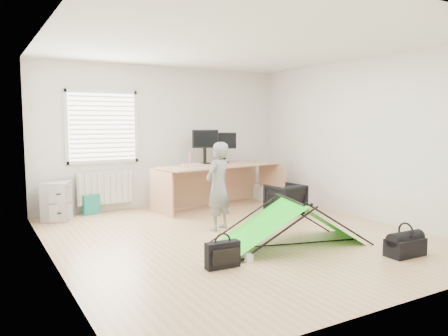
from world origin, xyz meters
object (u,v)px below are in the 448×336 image
storage_crate (266,191)px  laptop_bag (223,255)px  monitor_right (224,152)px  duffel_bag (405,247)px  person (218,186)px  filing_cabinet (58,201)px  kite (290,222)px  monitor_left (205,151)px  desk (221,186)px  thermos (190,158)px  office_chair (285,199)px

storage_crate → laptop_bag: 4.61m
monitor_right → duffel_bag: 4.19m
person → laptop_bag: bearing=37.0°
filing_cabinet → monitor_right: 3.22m
duffel_bag → kite: bearing=132.6°
monitor_left → filing_cabinet: bearing=-160.6°
filing_cabinet → monitor_right: (3.14, -0.17, 0.73)m
monitor_left → duffel_bag: 4.24m
monitor_right → person: (-1.14, -1.79, -0.38)m
desk → thermos: (-0.46, 0.35, 0.54)m
monitor_right → monitor_left: bearing=-155.7°
monitor_right → person: size_ratio=0.34×
thermos → monitor_right: bearing=-1.2°
thermos → duffel_bag: 4.29m
office_chair → storage_crate: office_chair is taller
person → kite: 1.33m
person → kite: bearing=83.2°
desk → storage_crate: desk is taller
filing_cabinet → monitor_right: size_ratio=1.41×
monitor_left → monitor_right: 0.44m
thermos → kite: 3.09m
monitor_left → laptop_bag: 3.78m
desk → thermos: thermos is taller
filing_cabinet → monitor_left: monitor_left is taller
filing_cabinet → thermos: (2.40, -0.16, 0.63)m
monitor_left → storage_crate: 1.80m
monitor_left → person: bearing=-88.3°
storage_crate → office_chair: bearing=-112.8°
person → laptop_bag: 1.84m
monitor_left → person: person is taller
person → duffel_bag: (1.34, -2.29, -0.56)m
office_chair → monitor_left: bearing=-59.9°
desk → storage_crate: size_ratio=4.51×
laptop_bag → duffel_bag: 2.28m
duffel_bag → laptop_bag: bearing=162.8°
desk → filing_cabinet: bearing=160.7°
laptop_bag → office_chair: bearing=41.9°
thermos → kite: thermos is taller
desk → office_chair: size_ratio=4.15×
filing_cabinet → person: (2.00, -1.96, 0.35)m
thermos → office_chair: thermos is taller
office_chair → person: person is taller
thermos → laptop_bag: bearing=-110.0°
kite → duffel_bag: (0.93, -1.08, -0.20)m
storage_crate → laptop_bag: size_ratio=1.35×
person → filing_cabinet: bearing=-69.7°
laptop_bag → kite: bearing=18.1°
duffel_bag → thermos: bearing=104.6°
filing_cabinet → duffel_bag: (3.34, -4.25, -0.22)m
desk → office_chair: desk is taller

